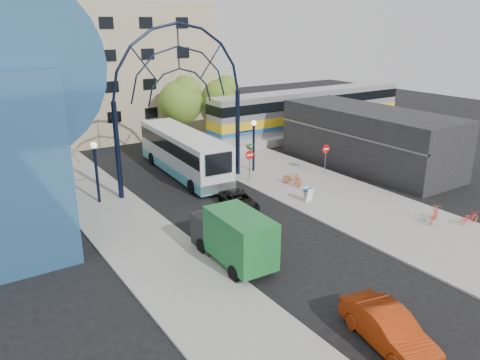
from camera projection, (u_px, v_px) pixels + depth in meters
ground at (303, 258)px, 25.19m from camera, size 120.00×120.00×0.00m
sidewalk_east at (353, 204)px, 32.53m from camera, size 8.00×56.00×0.12m
plaza_west at (146, 245)px, 26.48m from camera, size 5.00×50.00×0.12m
gateway_arch at (179, 74)px, 33.48m from camera, size 13.64×0.44×12.10m
stop_sign at (250, 158)px, 36.53m from camera, size 0.80×0.07×2.50m
do_not_enter_sign at (326, 152)px, 38.22m from camera, size 0.76×0.07×2.48m
street_name_sign at (249, 154)px, 37.17m from camera, size 0.70×0.70×2.80m
sandwich_board at (308, 193)px, 32.61m from camera, size 0.55×0.61×0.99m
commercial_block_east at (368, 138)px, 40.69m from camera, size 6.00×16.00×5.00m
apartment_block at (110, 70)px, 51.55m from camera, size 20.00×12.10×14.00m
train_platform at (309, 131)px, 52.92m from camera, size 32.00×5.00×0.80m
train_car at (310, 109)px, 52.12m from camera, size 25.10×3.05×4.20m
tree_north_a at (182, 100)px, 47.36m from camera, size 4.48×4.48×7.00m
tree_north_b at (70, 96)px, 45.04m from camera, size 5.12×5.12×8.00m
tree_north_c at (222, 96)px, 52.20m from camera, size 4.16×4.16×6.50m
city_bus at (183, 152)px, 38.62m from camera, size 3.74×13.01×3.53m
green_truck at (232, 236)px, 24.40m from camera, size 2.42×5.85×2.91m
black_suv at (239, 201)px, 31.71m from camera, size 2.69×4.33×1.12m
red_sedan at (389, 329)px, 18.14m from camera, size 2.43×4.76×1.50m
bike_near_a at (292, 179)px, 35.91m from camera, size 0.94×1.98×1.00m
bike_near_b at (293, 178)px, 36.13m from camera, size 1.05×1.67×0.97m
bike_far_a at (469, 218)px, 29.03m from camera, size 1.58×0.75×0.80m
bike_far_b at (435, 214)px, 29.23m from camera, size 1.78×1.09×1.04m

